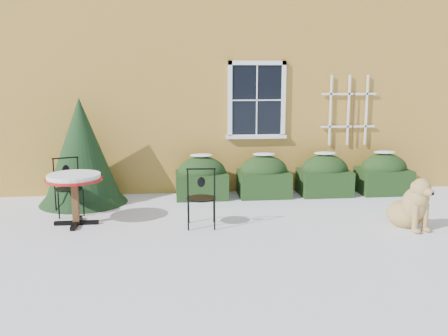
{
  "coord_description": "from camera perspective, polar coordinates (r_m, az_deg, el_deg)",
  "views": [
    {
      "loc": [
        -0.9,
        -7.49,
        2.49
      ],
      "look_at": [
        0.0,
        1.0,
        0.9
      ],
      "focal_mm": 40.0,
      "sensor_mm": 36.0,
      "label": 1
    }
  ],
  "objects": [
    {
      "name": "ground",
      "position": [
        7.94,
        0.77,
        -7.72
      ],
      "size": [
        80.0,
        80.0,
        0.0
      ],
      "primitive_type": "plane",
      "color": "white",
      "rests_on": "ground"
    },
    {
      "name": "house",
      "position": [
        14.53,
        -2.57,
        13.4
      ],
      "size": [
        12.4,
        8.4,
        6.4
      ],
      "color": "gold",
      "rests_on": "ground"
    },
    {
      "name": "dog",
      "position": [
        8.77,
        20.61,
        -4.18
      ],
      "size": [
        0.72,
        1.01,
        0.9
      ],
      "rotation": [
        0.0,
        0.0,
        0.28
      ],
      "color": "tan",
      "rests_on": "ground"
    },
    {
      "name": "bistro_table",
      "position": [
        8.68,
        -16.75,
        -1.61
      ],
      "size": [
        0.94,
        0.94,
        0.87
      ],
      "rotation": [
        0.0,
        0.0,
        -0.05
      ],
      "color": "black",
      "rests_on": "ground"
    },
    {
      "name": "hedge_row",
      "position": [
        10.56,
        8.04,
        -0.96
      ],
      "size": [
        4.95,
        0.8,
        0.91
      ],
      "color": "black",
      "rests_on": "ground"
    },
    {
      "name": "evergreen_shrub",
      "position": [
        10.12,
        -15.93,
        0.73
      ],
      "size": [
        1.71,
        1.71,
        2.07
      ],
      "rotation": [
        0.0,
        0.0,
        0.42
      ],
      "color": "black",
      "rests_on": "ground"
    },
    {
      "name": "patio_chair_far",
      "position": [
        9.44,
        -17.39,
        -2.03
      ],
      "size": [
        0.58,
        0.57,
        1.02
      ],
      "rotation": [
        0.0,
        0.0,
        0.34
      ],
      "color": "black",
      "rests_on": "ground"
    },
    {
      "name": "patio_chair_near",
      "position": [
        8.23,
        -2.62,
        -3.33
      ],
      "size": [
        0.49,
        0.49,
        1.03
      ],
      "rotation": [
        0.0,
        0.0,
        3.09
      ],
      "color": "black",
      "rests_on": "ground"
    }
  ]
}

